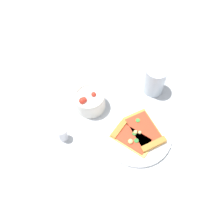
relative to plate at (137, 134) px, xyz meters
name	(u,v)px	position (x,y,z in m)	size (l,w,h in m)	color
ground_plane	(132,144)	(0.02, 0.03, -0.01)	(2.40, 2.40, 0.00)	#B2B7BC
plate	(137,134)	(0.00, 0.00, 0.00)	(0.24, 0.24, 0.01)	white
pizza_slice_near	(131,137)	(0.02, 0.02, 0.01)	(0.16, 0.14, 0.02)	#E5B256
pizza_slice_far	(146,133)	(-0.03, 0.00, 0.01)	(0.15, 0.18, 0.02)	gold
salad_bowl	(90,101)	(0.18, -0.12, 0.03)	(0.11, 0.11, 0.09)	white
soda_glass	(155,80)	(-0.06, -0.21, 0.05)	(0.08, 0.08, 0.12)	silver
pepper_shaker	(62,134)	(0.26, 0.02, 0.03)	(0.03, 0.03, 0.07)	silver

